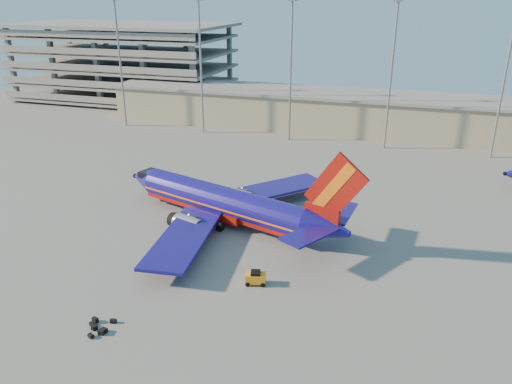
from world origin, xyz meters
TOP-DOWN VIEW (x-y plane):
  - ground at (0.00, 0.00)m, footprint 220.00×220.00m
  - terminal_building at (10.00, 58.00)m, footprint 122.00×16.00m
  - parking_garage at (-62.00, 74.05)m, footprint 62.00×32.00m
  - light_mast_row at (5.00, 46.00)m, footprint 101.60×1.60m
  - aircraft_main at (-2.51, 3.13)m, footprint 37.39×35.40m
  - baggage_tug at (5.84, -10.68)m, footprint 2.41×1.79m
  - luggage_pile at (-5.85, -22.70)m, footprint 2.35×3.04m

SIDE VIEW (x-z plane):
  - ground at x=0.00m, z-range 0.00..0.00m
  - luggage_pile at x=-5.85m, z-range -0.03..0.47m
  - baggage_tug at x=5.84m, z-range 0.03..1.58m
  - aircraft_main at x=-2.51m, z-range -3.73..9.30m
  - terminal_building at x=10.00m, z-range 0.07..8.57m
  - parking_garage at x=-62.00m, z-range 1.03..22.43m
  - light_mast_row at x=5.00m, z-range 3.23..31.88m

